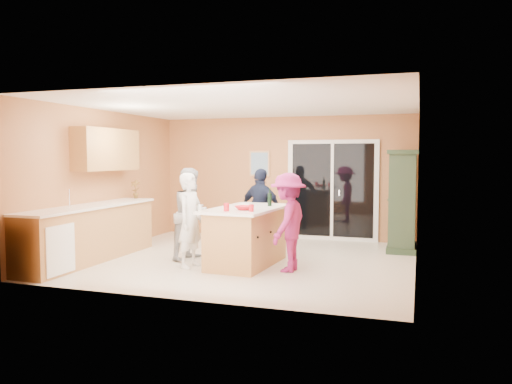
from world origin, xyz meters
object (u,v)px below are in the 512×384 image
(woman_grey, at_px, (191,214))
(woman_magenta, at_px, (288,222))
(green_hutch, at_px, (403,202))
(woman_navy, at_px, (261,210))
(woman_white, at_px, (190,220))
(kitchen_island, at_px, (247,238))

(woman_grey, height_order, woman_magenta, woman_grey)
(green_hutch, xyz_separation_m, woman_navy, (-2.48, -0.86, -0.14))
(woman_navy, bearing_deg, woman_magenta, 137.78)
(woman_white, distance_m, woman_magenta, 1.55)
(woman_white, xyz_separation_m, woman_magenta, (1.53, 0.21, 0.01))
(woman_grey, bearing_deg, woman_magenta, -88.68)
(kitchen_island, relative_size, woman_navy, 1.20)
(kitchen_island, distance_m, woman_magenta, 0.84)
(kitchen_island, distance_m, woman_navy, 1.26)
(green_hutch, distance_m, woman_white, 4.01)
(woman_grey, relative_size, woman_navy, 1.02)
(woman_grey, distance_m, woman_magenta, 1.83)
(kitchen_island, bearing_deg, woman_grey, 176.29)
(woman_navy, xyz_separation_m, woman_magenta, (0.88, -1.43, -0.01))
(green_hutch, height_order, woman_grey, green_hutch)
(woman_grey, distance_m, woman_navy, 1.40)
(kitchen_island, xyz_separation_m, green_hutch, (2.34, 2.07, 0.47))
(kitchen_island, height_order, woman_grey, woman_grey)
(kitchen_island, bearing_deg, woman_magenta, -12.35)
(green_hutch, relative_size, woman_navy, 1.22)
(woman_white, distance_m, woman_navy, 1.76)
(woman_grey, bearing_deg, kitchen_island, -85.03)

